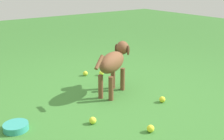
{
  "coord_description": "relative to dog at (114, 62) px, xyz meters",
  "views": [
    {
      "loc": [
        1.6,
        2.22,
        1.27
      ],
      "look_at": [
        -0.16,
        -0.17,
        0.29
      ],
      "focal_mm": 44.37,
      "sensor_mm": 36.0,
      "label": 1
    }
  ],
  "objects": [
    {
      "name": "tennis_ball_3",
      "position": [
        -0.22,
        -0.58,
        -0.34
      ],
      "size": [
        0.07,
        0.07,
        0.07
      ],
      "primitive_type": "sphere",
      "color": "#CDE334",
      "rests_on": "ground"
    },
    {
      "name": "tennis_ball_4",
      "position": [
        -0.26,
        0.53,
        -0.34
      ],
      "size": [
        0.07,
        0.07,
        0.07
      ],
      "primitive_type": "sphere",
      "color": "yellow",
      "rests_on": "ground"
    },
    {
      "name": "tennis_ball_1",
      "position": [
        -0.04,
        -0.7,
        -0.34
      ],
      "size": [
        0.07,
        0.07,
        0.07
      ],
      "primitive_type": "sphere",
      "color": "#C7D332",
      "rests_on": "ground"
    },
    {
      "name": "tennis_ball_2",
      "position": [
        0.6,
        0.48,
        -0.34
      ],
      "size": [
        0.07,
        0.07,
        0.07
      ],
      "primitive_type": "sphere",
      "color": "#D0DD33",
      "rests_on": "ground"
    },
    {
      "name": "water_bowl",
      "position": [
        1.21,
        0.17,
        -0.34
      ],
      "size": [
        0.22,
        0.22,
        0.06
      ],
      "primitive_type": "cylinder",
      "color": "teal",
      "rests_on": "ground"
    },
    {
      "name": "dog",
      "position": [
        0.0,
        0.0,
        0.0
      ],
      "size": [
        0.75,
        0.46,
        0.57
      ],
      "rotation": [
        0.0,
        0.0,
        3.65
      ],
      "color": "brown",
      "rests_on": "ground"
    },
    {
      "name": "ground",
      "position": [
        0.2,
        0.19,
        -0.37
      ],
      "size": [
        14.0,
        14.0,
        0.0
      ],
      "primitive_type": "plane",
      "color": "#38722D"
    },
    {
      "name": "tennis_ball_0",
      "position": [
        0.27,
        0.9,
        -0.34
      ],
      "size": [
        0.07,
        0.07,
        0.07
      ],
      "primitive_type": "sphere",
      "color": "yellow",
      "rests_on": "ground"
    }
  ]
}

